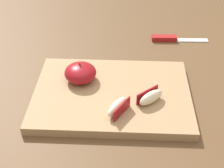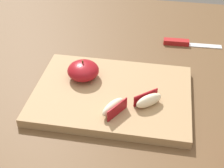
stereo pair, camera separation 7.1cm
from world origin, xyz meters
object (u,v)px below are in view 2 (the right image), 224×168
at_px(apple_wedge_right, 113,107).
at_px(apple_wedge_left, 148,100).
at_px(cutting_board, 112,95).
at_px(apple_half_skin_up, 83,71).
at_px(paring_knife, 181,43).

distance_m(apple_wedge_right, apple_wedge_left, 0.08).
bearing_deg(cutting_board, apple_half_skin_up, 152.61).
xyz_separation_m(apple_half_skin_up, paring_knife, (0.22, 0.22, -0.03)).
xyz_separation_m(cutting_board, apple_wedge_left, (0.08, -0.03, 0.02)).
bearing_deg(apple_half_skin_up, cutting_board, -27.39).
bearing_deg(apple_half_skin_up, apple_wedge_left, -24.44).
relative_size(cutting_board, apple_half_skin_up, 4.74).
height_order(cutting_board, apple_half_skin_up, apple_half_skin_up).
relative_size(apple_wedge_right, paring_knife, 0.39).
bearing_deg(paring_knife, apple_wedge_left, -103.14).
distance_m(cutting_board, paring_knife, 0.30).
xyz_separation_m(apple_half_skin_up, apple_wedge_left, (0.16, -0.07, -0.01)).
distance_m(cutting_board, apple_wedge_left, 0.09).
xyz_separation_m(cutting_board, paring_knife, (0.15, 0.26, -0.00)).
bearing_deg(cutting_board, paring_knife, 59.95).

